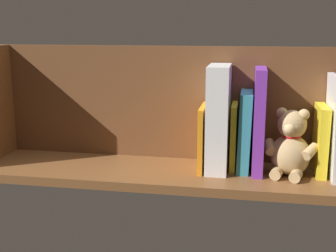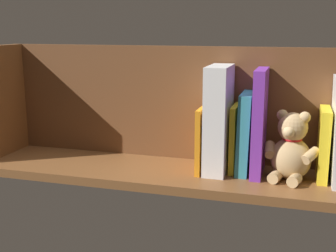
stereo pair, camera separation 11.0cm
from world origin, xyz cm
name	(u,v)px [view 1 (the left image)]	position (x,y,z in cm)	size (l,w,h in cm)	color
ground_plane	(168,172)	(0.00, 0.00, -1.10)	(100.03, 24.93, 2.20)	brown
shelf_back_panel	(175,103)	(0.00, -10.22, 15.14)	(100.03, 1.50, 30.28)	brown
book_1	(333,126)	(-39.41, -1.87, 12.11)	(1.45, 14.40, 24.23)	silver
book_2	(320,140)	(-37.01, -3.19, 8.38)	(2.28, 11.75, 16.76)	yellow
teddy_bear	(291,146)	(-29.83, -0.32, 7.22)	(12.87, 12.10, 16.40)	tan
book_3	(259,120)	(-22.15, -2.38, 12.78)	(2.61, 13.38, 25.57)	purple
book_4	(245,131)	(-18.85, -3.04, 9.82)	(2.93, 12.04, 19.64)	teal
book_5	(234,136)	(-16.16, -3.75, 8.21)	(1.38, 10.63, 16.43)	yellow
dictionary_thick_white	(218,118)	(-12.31, -1.99, 13.07)	(5.26, 13.96, 26.13)	white
book_6	(203,137)	(-8.54, -2.12, 8.02)	(1.22, 13.89, 16.03)	orange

